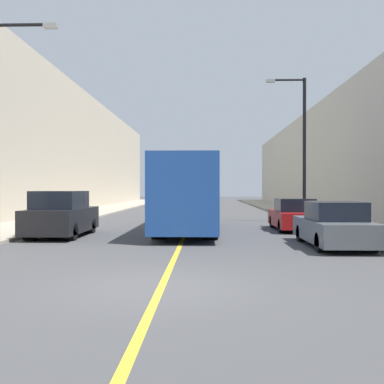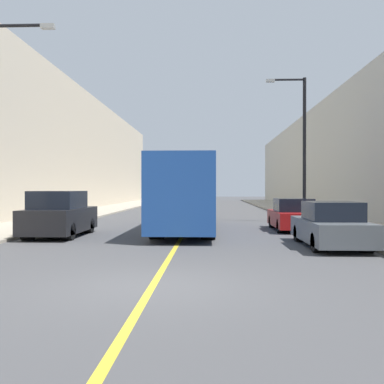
% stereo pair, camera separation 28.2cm
% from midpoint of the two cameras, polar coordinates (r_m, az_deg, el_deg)
% --- Properties ---
extents(ground_plane, '(200.00, 200.00, 0.00)m').
position_cam_midpoint_polar(ground_plane, '(9.31, -4.78, -11.88)').
color(ground_plane, '#474749').
extents(sidewalk_left, '(3.88, 72.00, 0.12)m').
position_cam_midpoint_polar(sidewalk_left, '(40.18, -11.63, -2.30)').
color(sidewalk_left, '#A89E8C').
rests_on(sidewalk_left, ground).
extents(sidewalk_right, '(3.88, 72.00, 0.12)m').
position_cam_midpoint_polar(sidewalk_right, '(39.75, 12.31, -2.33)').
color(sidewalk_right, '#A89E8C').
rests_on(sidewalk_right, ground).
extents(building_row_left, '(4.00, 72.00, 10.97)m').
position_cam_midpoint_polar(building_row_left, '(41.38, -16.98, 5.29)').
color(building_row_left, beige).
rests_on(building_row_left, ground).
extents(building_row_right, '(4.00, 72.00, 9.16)m').
position_cam_midpoint_polar(building_row_right, '(40.69, 17.80, 4.09)').
color(building_row_right, '#B7B2A3').
rests_on(building_row_right, ground).
extents(road_center_line, '(0.16, 72.00, 0.01)m').
position_cam_midpoint_polar(road_center_line, '(39.10, 0.27, -2.45)').
color(road_center_line, gold).
rests_on(road_center_line, ground).
extents(bus, '(2.58, 10.98, 3.30)m').
position_cam_midpoint_polar(bus, '(20.90, -0.84, -0.15)').
color(bus, '#1E4793').
rests_on(bus, ground).
extents(parked_suv_left, '(1.98, 4.53, 1.88)m').
position_cam_midpoint_polar(parked_suv_left, '(19.35, -16.66, -2.87)').
color(parked_suv_left, black).
rests_on(parked_suv_left, ground).
extents(car_right_near, '(1.85, 4.66, 1.54)m').
position_cam_midpoint_polar(car_right_near, '(16.04, 17.09, -4.19)').
color(car_right_near, '#51565B').
rests_on(car_right_near, ground).
extents(car_right_mid, '(1.84, 4.34, 1.51)m').
position_cam_midpoint_polar(car_right_mid, '(21.86, 12.44, -2.98)').
color(car_right_mid, maroon).
rests_on(car_right_mid, ground).
extents(street_lamp_left, '(2.33, 0.24, 7.83)m').
position_cam_midpoint_polar(street_lamp_left, '(17.77, -23.47, 8.67)').
color(street_lamp_left, black).
rests_on(street_lamp_left, sidewalk_left).
extents(street_lamp_right, '(2.33, 0.24, 8.31)m').
position_cam_midpoint_polar(street_lamp_right, '(27.08, 13.43, 6.37)').
color(street_lamp_right, black).
rests_on(street_lamp_right, sidewalk_right).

